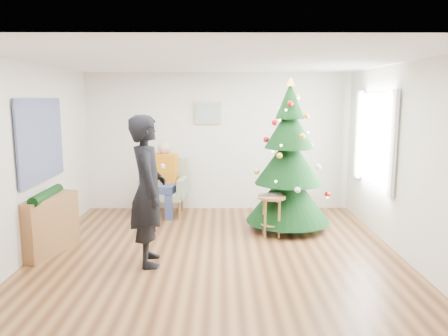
{
  "coord_description": "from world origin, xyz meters",
  "views": [
    {
      "loc": [
        0.06,
        -5.79,
        2.13
      ],
      "look_at": [
        0.1,
        0.6,
        1.1
      ],
      "focal_mm": 35.0,
      "sensor_mm": 36.0,
      "label": 1
    }
  ],
  "objects_px": {
    "stool": "(271,216)",
    "console": "(48,225)",
    "armchair": "(165,194)",
    "christmas_tree": "(289,162)",
    "standing_man": "(148,191)"
  },
  "relations": [
    {
      "from": "stool",
      "to": "console",
      "type": "distance_m",
      "value": 3.24
    },
    {
      "from": "stool",
      "to": "console",
      "type": "relative_size",
      "value": 0.64
    },
    {
      "from": "stool",
      "to": "armchair",
      "type": "bearing_deg",
      "value": 143.9
    },
    {
      "from": "christmas_tree",
      "to": "stool",
      "type": "bearing_deg",
      "value": -127.4
    },
    {
      "from": "console",
      "to": "christmas_tree",
      "type": "bearing_deg",
      "value": 34.06
    },
    {
      "from": "stool",
      "to": "standing_man",
      "type": "relative_size",
      "value": 0.33
    },
    {
      "from": "standing_man",
      "to": "console",
      "type": "distance_m",
      "value": 1.61
    },
    {
      "from": "christmas_tree",
      "to": "standing_man",
      "type": "bearing_deg",
      "value": -143.14
    },
    {
      "from": "christmas_tree",
      "to": "standing_man",
      "type": "xyz_separation_m",
      "value": [
        -2.02,
        -1.52,
        -0.14
      ]
    },
    {
      "from": "armchair",
      "to": "standing_man",
      "type": "xyz_separation_m",
      "value": [
        0.1,
        -2.43,
        0.58
      ]
    },
    {
      "from": "christmas_tree",
      "to": "armchair",
      "type": "height_order",
      "value": "christmas_tree"
    },
    {
      "from": "armchair",
      "to": "christmas_tree",
      "type": "bearing_deg",
      "value": -15.66
    },
    {
      "from": "standing_man",
      "to": "christmas_tree",
      "type": "bearing_deg",
      "value": -65.14
    },
    {
      "from": "christmas_tree",
      "to": "standing_man",
      "type": "height_order",
      "value": "christmas_tree"
    },
    {
      "from": "standing_man",
      "to": "armchair",
      "type": "bearing_deg",
      "value": -9.71
    }
  ]
}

